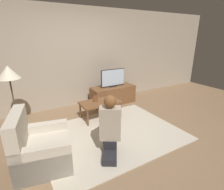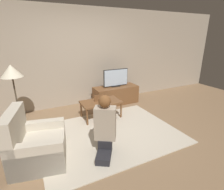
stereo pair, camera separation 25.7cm
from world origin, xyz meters
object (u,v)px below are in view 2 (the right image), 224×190
Objects in this scene: coffee_table at (101,103)px; floor_lamp at (12,74)px; person_kneeling at (105,125)px; tv at (116,78)px; armchair at (36,146)px.

floor_lamp is at bearing 166.20° from coffee_table.
floor_lamp is 1.33× the size of person_kneeling.
person_kneeling is at bearing -109.83° from coffee_table.
armchair is at bearing -143.47° from tv.
coffee_table is at bearing -137.43° from tv.
coffee_table is 1.78m from armchair.
tv is 0.77× the size of armchair.
floor_lamp reaches higher than armchair.
coffee_table is (-0.76, -0.70, -0.38)m from tv.
person_kneeling is (-0.45, -1.24, 0.14)m from coffee_table.
armchair is 0.95× the size of person_kneeling.
armchair is (-2.25, -1.66, -0.48)m from tv.
coffee_table is 1.33m from person_kneeling.
armchair is 1.10m from person_kneeling.
floor_lamp is (-1.73, 0.42, 0.77)m from coffee_table.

